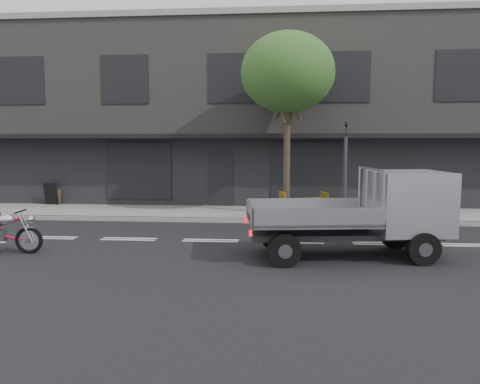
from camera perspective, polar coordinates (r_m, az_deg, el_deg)
name	(u,v)px	position (r m, az deg, el deg)	size (l,w,h in m)	color
ground	(211,241)	(13.46, -3.59, -5.94)	(80.00, 80.00, 0.00)	black
sidewalk	(229,213)	(18.04, -1.39, -2.62)	(32.00, 3.20, 0.15)	gray
kerb	(224,220)	(16.47, -2.00, -3.46)	(32.00, 0.20, 0.15)	gray
building_main	(242,119)	(24.43, 0.31, 8.89)	(26.00, 10.00, 8.00)	slate
street_tree	(288,73)	(17.40, 5.83, 14.23)	(3.40, 3.40, 6.74)	#382B21
traffic_light_pole	(345,176)	(16.56, 12.68, 1.95)	(0.12, 0.12, 3.50)	#2D2D30
motorcycle	(0,231)	(13.30, -27.22, -4.26)	(2.15, 0.63, 1.11)	black
flatbed_ute	(390,206)	(11.99, 17.78, -1.63)	(4.95, 2.53, 2.20)	black
construction_barrier	(304,204)	(16.82, 7.77, -1.48)	(1.62, 0.65, 0.91)	yellow
sandwich_board	(51,194)	(21.47, -22.05, -0.22)	(0.58, 0.39, 0.92)	black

